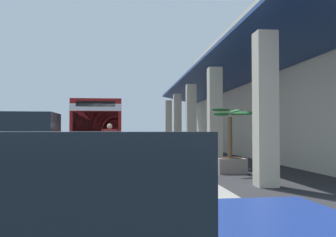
{
  "coord_description": "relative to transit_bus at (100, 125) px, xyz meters",
  "views": [
    {
      "loc": [
        25.0,
        0.46,
        1.47
      ],
      "look_at": [
        4.71,
        2.65,
        2.12
      ],
      "focal_mm": 41.9,
      "sensor_mm": 36.0,
      "label": 1
    }
  ],
  "objects": [
    {
      "name": "potted_palm",
      "position": [
        11.87,
        5.26,
        -1.31
      ],
      "size": [
        1.93,
        1.69,
        2.27
      ],
      "color": "gray",
      "rests_on": "ground"
    },
    {
      "name": "parked_sedan_silver",
      "position": [
        -5.9,
        -7.03,
        -1.1
      ],
      "size": [
        4.5,
        2.19,
        1.47
      ],
      "color": "#B2B5BA",
      "rests_on": "ground"
    },
    {
      "name": "ground",
      "position": [
        0.3,
        9.17,
        -1.85
      ],
      "size": [
        120.0,
        120.0,
        0.0
      ],
      "primitive_type": "plane",
      "color": "#2D2D30"
    },
    {
      "name": "curb_strip",
      "position": [
        3.3,
        3.7,
        -1.79
      ],
      "size": [
        35.81,
        0.5,
        0.12
      ],
      "primitive_type": "cube",
      "color": "#9E998E",
      "rests_on": "ground"
    },
    {
      "name": "plaza_building",
      "position": [
        3.3,
        13.33,
        2.19
      ],
      "size": [
        30.14,
        13.65,
        8.09
      ],
      "color": "beige",
      "rests_on": "ground"
    },
    {
      "name": "pedestrian",
      "position": [
        7.67,
        0.9,
        -0.83
      ],
      "size": [
        0.39,
        0.7,
        1.79
      ],
      "color": "#38383D",
      "rests_on": "ground"
    },
    {
      "name": "transit_bus",
      "position": [
        0.0,
        0.0,
        0.0
      ],
      "size": [
        11.26,
        3.0,
        3.34
      ],
      "color": "maroon",
      "rests_on": "ground"
    }
  ]
}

